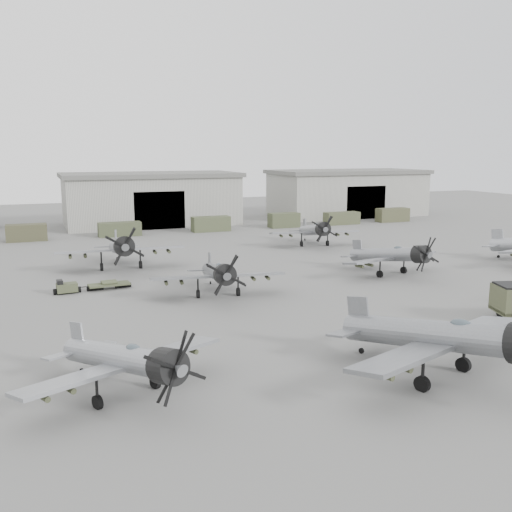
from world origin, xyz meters
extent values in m
plane|color=#565654|center=(0.00, 0.00, 0.00)|extent=(220.00, 220.00, 0.00)
cube|color=#A8A89D|center=(0.00, 62.00, 4.00)|extent=(28.00, 14.00, 8.00)
cube|color=#5C5C58|center=(0.00, 62.00, 8.35)|extent=(29.00, 14.80, 0.70)
cube|color=black|center=(0.00, 55.20, 3.00)|extent=(8.12, 0.40, 6.00)
cube|color=#A8A89D|center=(38.00, 62.00, 4.00)|extent=(28.00, 14.00, 8.00)
cube|color=#5C5C58|center=(38.00, 62.00, 8.35)|extent=(29.00, 14.80, 0.70)
cube|color=black|center=(38.00, 55.20, 3.00)|extent=(8.12, 0.40, 6.00)
cube|color=#3E3E29|center=(-19.74, 50.00, 1.17)|extent=(5.34, 2.20, 2.35)
cube|color=#3D442C|center=(-7.09, 50.00, 1.02)|extent=(6.11, 2.20, 2.04)
cube|color=#424A30|center=(6.85, 50.00, 1.15)|extent=(5.89, 2.20, 2.30)
cube|color=#3E452D|center=(19.29, 50.00, 1.18)|extent=(4.98, 2.20, 2.36)
cube|color=#43472F|center=(30.05, 50.00, 1.04)|extent=(6.06, 2.20, 2.08)
cube|color=#44452D|center=(40.29, 50.00, 1.18)|extent=(5.82, 2.20, 2.37)
cylinder|color=#919499|center=(-15.26, -6.00, 1.97)|extent=(5.07, 9.20, 2.79)
cylinder|color=black|center=(-13.55, -9.83, 2.63)|extent=(2.12, 1.98, 1.86)
cube|color=#919499|center=(-15.04, -6.49, 1.74)|extent=(11.00, 6.34, 0.50)
cube|color=#919499|center=(-16.97, -2.17, 2.11)|extent=(0.70, 1.40, 1.78)
ellipsoid|color=#3F4C54|center=(-14.68, -7.30, 2.78)|extent=(0.93, 1.20, 0.50)
cylinder|color=black|center=(-16.52, -7.34, 0.31)|extent=(0.52, 0.75, 0.71)
cylinder|color=black|center=(-13.42, -5.96, 0.31)|extent=(0.52, 0.75, 0.71)
cylinder|color=black|center=(-16.86, -2.41, 0.13)|extent=(0.21, 0.30, 0.29)
cylinder|color=gray|center=(1.08, -9.93, 2.39)|extent=(5.35, 11.38, 3.38)
cube|color=gray|center=(1.30, -10.54, 2.11)|extent=(13.57, 6.75, 0.61)
cube|color=gray|center=(-0.61, -5.13, 2.56)|extent=(0.72, 1.74, 2.16)
ellipsoid|color=#3F4C54|center=(1.66, -11.57, 3.37)|extent=(1.04, 1.44, 0.61)
cylinder|color=black|center=(-0.57, -11.43, 0.38)|extent=(0.57, 0.92, 0.87)
cylinder|color=black|center=(3.31, -10.06, 0.38)|extent=(0.57, 0.92, 0.87)
cylinder|color=black|center=(-0.50, -5.43, 0.16)|extent=(0.24, 0.37, 0.35)
cylinder|color=gray|center=(-4.35, 11.78, 2.01)|extent=(2.85, 9.78, 2.85)
cylinder|color=black|center=(-5.02, 7.54, 2.69)|extent=(1.94, 1.70, 1.90)
cube|color=gray|center=(-4.44, 11.24, 1.78)|extent=(11.59, 3.76, 0.51)
cube|color=gray|center=(-3.69, 16.02, 2.16)|extent=(0.34, 1.52, 1.82)
ellipsoid|color=#3F4C54|center=(-4.58, 10.34, 2.84)|extent=(0.71, 1.17, 0.51)
cylinder|color=black|center=(-6.18, 11.33, 0.32)|extent=(0.37, 0.76, 0.73)
cylinder|color=black|center=(-2.75, 10.79, 0.32)|extent=(0.37, 0.76, 0.73)
cylinder|color=black|center=(-3.73, 15.75, 0.14)|extent=(0.15, 0.31, 0.29)
cylinder|color=gray|center=(14.23, 13.53, 2.00)|extent=(3.42, 9.68, 2.83)
cylinder|color=black|center=(15.16, 9.37, 2.67)|extent=(1.99, 1.77, 1.88)
cube|color=gray|center=(14.35, 13.00, 1.77)|extent=(11.49, 4.42, 0.51)
cube|color=gray|center=(13.30, 17.68, 2.14)|extent=(0.43, 1.50, 1.81)
ellipsoid|color=#3F4C54|center=(14.55, 12.11, 2.82)|extent=(0.77, 1.18, 0.51)
cylinder|color=black|center=(12.71, 12.45, 0.32)|extent=(0.41, 0.76, 0.72)
cylinder|color=black|center=(16.07, 13.19, 0.32)|extent=(0.41, 0.76, 0.72)
cylinder|color=black|center=(13.36, 17.42, 0.14)|extent=(0.17, 0.31, 0.29)
cube|color=#9A9DA3|center=(31.49, 16.55, 2.42)|extent=(0.49, 1.69, 2.05)
cylinder|color=black|center=(31.56, 16.25, 0.15)|extent=(0.19, 0.35, 0.33)
cylinder|color=gray|center=(-10.43, 26.57, 2.33)|extent=(2.19, 11.27, 3.30)
cylinder|color=black|center=(-10.70, 21.61, 3.11)|extent=(2.09, 1.78, 2.20)
cube|color=gray|center=(-10.46, 25.93, 2.06)|extent=(13.31, 3.05, 0.59)
cube|color=gray|center=(-10.15, 31.52, 2.49)|extent=(0.22, 1.76, 2.11)
ellipsoid|color=#3F4C54|center=(-10.52, 24.88, 3.28)|extent=(0.70, 1.30, 0.59)
cylinder|color=black|center=(-12.47, 25.83, 0.37)|extent=(0.34, 0.86, 0.84)
cylinder|color=black|center=(-8.47, 25.61, 0.37)|extent=(0.34, 0.86, 0.84)
cylinder|color=black|center=(-10.17, 31.21, 0.16)|extent=(0.14, 0.34, 0.34)
cylinder|color=gray|center=(15.51, 32.29, 2.05)|extent=(3.29, 9.95, 2.91)
cylinder|color=black|center=(14.66, 28.00, 2.75)|extent=(2.02, 1.79, 1.94)
cube|color=gray|center=(15.40, 31.74, 1.81)|extent=(11.81, 4.28, 0.52)
cube|color=gray|center=(16.36, 36.58, 2.20)|extent=(0.41, 1.54, 1.86)
ellipsoid|color=#3F4C54|center=(15.22, 30.83, 2.89)|extent=(0.76, 1.20, 0.52)
cylinder|color=black|center=(13.63, 31.90, 0.33)|extent=(0.40, 0.78, 0.74)
cylinder|color=black|center=(17.10, 31.21, 0.33)|extent=(0.40, 0.78, 0.74)
cylinder|color=black|center=(16.30, 36.31, 0.14)|extent=(0.17, 0.31, 0.30)
cube|color=#44482F|center=(13.01, -3.64, 1.72)|extent=(2.46, 2.97, 1.89)
cube|color=black|center=(13.01, -3.64, 2.72)|extent=(2.25, 2.62, 0.17)
cube|color=#3F462D|center=(-16.45, 17.02, 0.53)|extent=(1.81, 1.19, 0.77)
cube|color=black|center=(-17.03, 16.97, 1.01)|extent=(0.55, 0.90, 0.48)
cylinder|color=black|center=(-16.45, 17.02, 0.24)|extent=(1.19, 0.63, 0.54)
cylinder|color=black|center=(-15.20, 17.11, 0.43)|extent=(1.16, 0.16, 0.08)
cube|color=#3F462D|center=(-12.81, 17.29, 0.43)|extent=(3.75, 1.62, 0.17)
cylinder|color=black|center=(-12.81, 17.29, 0.19)|extent=(1.47, 0.53, 0.42)
cylinder|color=#3F462D|center=(-12.81, 17.29, 0.63)|extent=(1.37, 0.41, 0.31)
camera|label=1|loc=(-18.86, -34.21, 12.32)|focal=40.00mm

